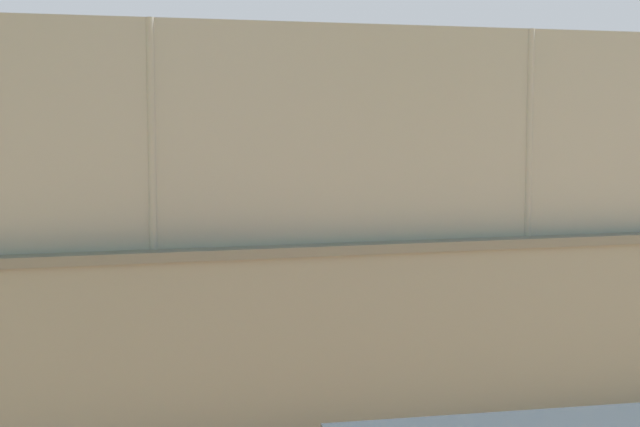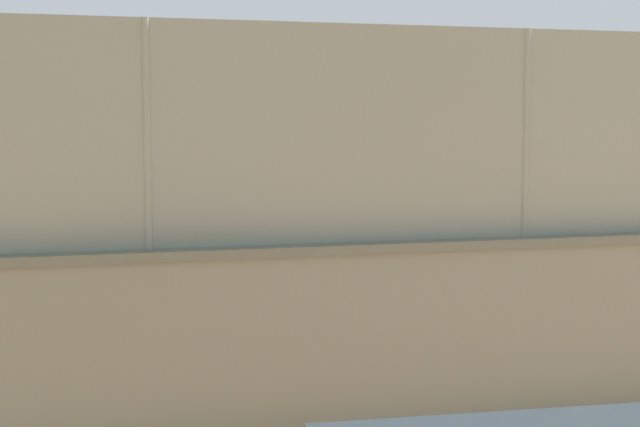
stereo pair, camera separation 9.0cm
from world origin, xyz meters
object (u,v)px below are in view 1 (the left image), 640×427
(player_at_service_line, at_px, (231,209))
(player_foreground_swinging, at_px, (73,241))
(sports_ball, at_px, (185,280))
(player_near_wall_returning, at_px, (196,232))
(spare_ball_by_wall, at_px, (381,380))

(player_at_service_line, bearing_deg, player_foreground_swinging, 47.87)
(sports_ball, bearing_deg, player_near_wall_returning, 89.93)
(player_foreground_swinging, bearing_deg, sports_ball, -155.19)
(player_foreground_swinging, bearing_deg, spare_ball_by_wall, 117.48)
(sports_ball, xyz_separation_m, spare_ball_by_wall, (-1.26, 6.71, 0.01))
(player_at_service_line, height_order, player_near_wall_returning, player_near_wall_returning)
(player_at_service_line, distance_m, player_near_wall_returning, 4.16)
(player_at_service_line, height_order, sports_ball, player_at_service_line)
(player_foreground_swinging, xyz_separation_m, spare_ball_by_wall, (-3.06, 5.88, -0.81))
(player_foreground_swinging, height_order, player_near_wall_returning, player_near_wall_returning)
(player_near_wall_returning, height_order, sports_ball, player_near_wall_returning)
(sports_ball, bearing_deg, player_at_service_line, -115.31)
(sports_ball, bearing_deg, player_foreground_swinging, 24.81)
(player_near_wall_returning, relative_size, spare_ball_by_wall, 20.25)
(spare_ball_by_wall, bearing_deg, player_at_service_line, -89.29)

